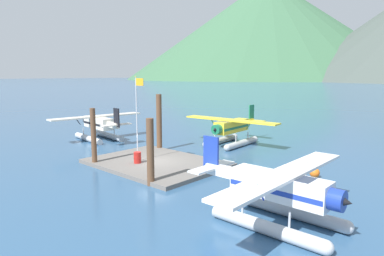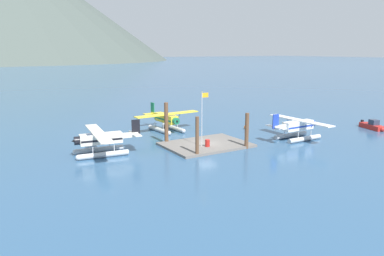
{
  "view_description": "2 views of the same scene",
  "coord_description": "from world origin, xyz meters",
  "px_view_note": "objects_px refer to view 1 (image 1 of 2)",
  "views": [
    {
      "loc": [
        20.04,
        -17.72,
        7.19
      ],
      "look_at": [
        0.23,
        4.03,
        2.56
      ],
      "focal_mm": 31.89,
      "sensor_mm": 36.0,
      "label": 1
    },
    {
      "loc": [
        -25.06,
        -38.28,
        11.88
      ],
      "look_at": [
        -0.33,
        2.9,
        1.83
      ],
      "focal_mm": 34.73,
      "sensor_mm": 36.0,
      "label": 2
    }
  ],
  "objects_px": {
    "fuel_drum": "(137,158)",
    "seaplane_yellow_bow_centre": "(231,130)",
    "flagpole": "(137,110)",
    "seaplane_white_stbd_aft": "(279,194)",
    "mooring_buoy": "(315,173)",
    "seaplane_cream_port_fwd": "(98,126)"
  },
  "relations": [
    {
      "from": "fuel_drum",
      "to": "seaplane_yellow_bow_centre",
      "type": "xyz_separation_m",
      "value": [
        0.45,
        11.89,
        0.84
      ]
    },
    {
      "from": "flagpole",
      "to": "seaplane_white_stbd_aft",
      "type": "height_order",
      "value": "flagpole"
    },
    {
      "from": "mooring_buoy",
      "to": "seaplane_yellow_bow_centre",
      "type": "height_order",
      "value": "seaplane_yellow_bow_centre"
    },
    {
      "from": "flagpole",
      "to": "seaplane_cream_port_fwd",
      "type": "relative_size",
      "value": 0.64
    },
    {
      "from": "fuel_drum",
      "to": "flagpole",
      "type": "bearing_deg",
      "value": 133.08
    },
    {
      "from": "seaplane_cream_port_fwd",
      "to": "seaplane_yellow_bow_centre",
      "type": "bearing_deg",
      "value": 31.87
    },
    {
      "from": "mooring_buoy",
      "to": "seaplane_white_stbd_aft",
      "type": "relative_size",
      "value": 0.07
    },
    {
      "from": "mooring_buoy",
      "to": "seaplane_cream_port_fwd",
      "type": "distance_m",
      "value": 23.63
    },
    {
      "from": "seaplane_yellow_bow_centre",
      "to": "seaplane_white_stbd_aft",
      "type": "height_order",
      "value": "same"
    },
    {
      "from": "mooring_buoy",
      "to": "seaplane_cream_port_fwd",
      "type": "relative_size",
      "value": 0.07
    },
    {
      "from": "seaplane_cream_port_fwd",
      "to": "seaplane_white_stbd_aft",
      "type": "distance_m",
      "value": 26.09
    },
    {
      "from": "flagpole",
      "to": "mooring_buoy",
      "type": "distance_m",
      "value": 14.01
    },
    {
      "from": "flagpole",
      "to": "fuel_drum",
      "type": "height_order",
      "value": "flagpole"
    },
    {
      "from": "flagpole",
      "to": "seaplane_cream_port_fwd",
      "type": "xyz_separation_m",
      "value": [
        -11.57,
        3.7,
        -2.88
      ]
    },
    {
      "from": "seaplane_white_stbd_aft",
      "to": "flagpole",
      "type": "bearing_deg",
      "value": 169.49
    },
    {
      "from": "seaplane_yellow_bow_centre",
      "to": "fuel_drum",
      "type": "bearing_deg",
      "value": -92.15
    },
    {
      "from": "mooring_buoy",
      "to": "fuel_drum",
      "type": "bearing_deg",
      "value": -150.07
    },
    {
      "from": "flagpole",
      "to": "fuel_drum",
      "type": "relative_size",
      "value": 7.69
    },
    {
      "from": "mooring_buoy",
      "to": "seaplane_white_stbd_aft",
      "type": "xyz_separation_m",
      "value": [
        1.86,
        -8.7,
        1.23
      ]
    },
    {
      "from": "seaplane_cream_port_fwd",
      "to": "seaplane_white_stbd_aft",
      "type": "height_order",
      "value": "same"
    },
    {
      "from": "fuel_drum",
      "to": "seaplane_white_stbd_aft",
      "type": "bearing_deg",
      "value": -8.94
    },
    {
      "from": "fuel_drum",
      "to": "mooring_buoy",
      "type": "bearing_deg",
      "value": 29.93
    }
  ]
}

